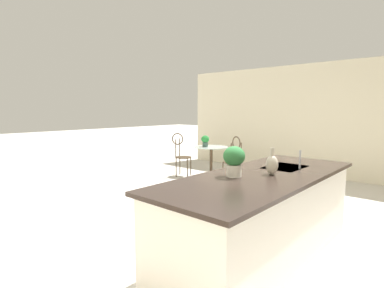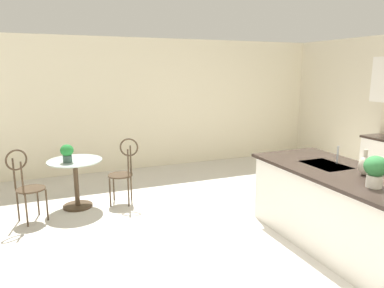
{
  "view_description": "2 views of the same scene",
  "coord_description": "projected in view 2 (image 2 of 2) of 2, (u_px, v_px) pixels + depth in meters",
  "views": [
    {
      "loc": [
        3.21,
        2.41,
        1.61
      ],
      "look_at": [
        -0.47,
        -0.84,
        1.05
      ],
      "focal_mm": 28.54,
      "sensor_mm": 36.0,
      "label": 1
    },
    {
      "loc": [
        3.03,
        -2.26,
        2.06
      ],
      "look_at": [
        -1.47,
        -0.42,
        1.04
      ],
      "focal_mm": 33.22,
      "sensor_mm": 36.0,
      "label": 2
    }
  ],
  "objects": [
    {
      "name": "bistro_table",
      "position": [
        76.0,
        179.0,
        5.36
      ],
      "size": [
        0.8,
        0.8,
        0.74
      ],
      "color": "#3D2D1E",
      "rests_on": "ground"
    },
    {
      "name": "wall_left_window",
      "position": [
        161.0,
        104.0,
        7.59
      ],
      "size": [
        0.12,
        7.8,
        2.7
      ],
      "primitive_type": "cube",
      "color": "beige",
      "rests_on": "ground"
    },
    {
      "name": "vase_on_counter",
      "position": [
        365.0,
        165.0,
        3.91
      ],
      "size": [
        0.13,
        0.13,
        0.29
      ],
      "color": "#BCB29E",
      "rests_on": "kitchen_island"
    },
    {
      "name": "chair_by_island",
      "position": [
        124.0,
        168.0,
        5.49
      ],
      "size": [
        0.49,
        0.52,
        1.04
      ],
      "color": "#3D2D1E",
      "rests_on": "ground"
    },
    {
      "name": "potted_plant_counter_near",
      "position": [
        376.0,
        169.0,
        3.48
      ],
      "size": [
        0.23,
        0.23,
        0.32
      ],
      "color": "beige",
      "rests_on": "kitchen_island"
    },
    {
      "name": "ground_plane",
      "position": [
        276.0,
        256.0,
        4.0
      ],
      "size": [
        40.0,
        40.0,
        0.0
      ],
      "primitive_type": "plane",
      "color": "beige"
    },
    {
      "name": "chair_near_window",
      "position": [
        26.0,
        182.0,
        4.8
      ],
      "size": [
        0.51,
        0.52,
        1.04
      ],
      "color": "#3D2D1E",
      "rests_on": "ground"
    },
    {
      "name": "kitchen_island",
      "position": [
        358.0,
        216.0,
        3.95
      ],
      "size": [
        2.8,
        1.06,
        0.92
      ],
      "color": "white",
      "rests_on": "ground"
    },
    {
      "name": "potted_plant_on_table",
      "position": [
        67.0,
        152.0,
        5.14
      ],
      "size": [
        0.19,
        0.19,
        0.26
      ],
      "color": "#385147",
      "rests_on": "bistro_table"
    },
    {
      "name": "sink_faucet",
      "position": [
        338.0,
        155.0,
        4.4
      ],
      "size": [
        0.02,
        0.02,
        0.22
      ],
      "primitive_type": "cylinder",
      "color": "#B2B5BA",
      "rests_on": "kitchen_island"
    }
  ]
}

